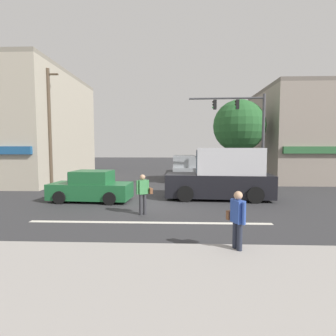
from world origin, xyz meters
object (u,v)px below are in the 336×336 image
(street_tree, at_px, (239,126))
(utility_pole_near_left, at_px, (50,127))
(sedan_crossing_rightbound, at_px, (91,187))
(pedestrian_far_side, at_px, (143,192))
(traffic_light_mast, at_px, (248,126))
(box_truck_waiting_far, at_px, (222,176))
(van_crossing_leftbound, at_px, (184,169))
(pedestrian_foreground_with_bag, at_px, (237,219))

(street_tree, height_order, utility_pole_near_left, utility_pole_near_left)
(utility_pole_near_left, xyz_separation_m, sedan_crossing_rightbound, (4.30, -4.47, -3.48))
(utility_pole_near_left, bearing_deg, pedestrian_far_side, -43.99)
(traffic_light_mast, bearing_deg, pedestrian_far_side, -131.87)
(traffic_light_mast, height_order, pedestrian_far_side, traffic_light_mast)
(traffic_light_mast, distance_m, box_truck_waiting_far, 4.83)
(pedestrian_far_side, bearing_deg, van_crossing_leftbound, 80.21)
(utility_pole_near_left, xyz_separation_m, van_crossing_leftbound, (9.30, 4.20, -3.19))
(utility_pole_near_left, relative_size, van_crossing_leftbound, 1.76)
(utility_pole_near_left, bearing_deg, pedestrian_foreground_with_bag, -47.10)
(box_truck_waiting_far, distance_m, pedestrian_far_side, 5.16)
(van_crossing_leftbound, xyz_separation_m, pedestrian_far_side, (-1.95, -11.29, -0.05))
(utility_pole_near_left, height_order, pedestrian_far_side, utility_pole_near_left)
(van_crossing_leftbound, xyz_separation_m, box_truck_waiting_far, (1.87, -7.83, 0.25))
(traffic_light_mast, relative_size, van_crossing_leftbound, 1.35)
(pedestrian_foreground_with_bag, bearing_deg, box_truck_waiting_far, 83.36)
(street_tree, height_order, traffic_light_mast, street_tree)
(traffic_light_mast, xyz_separation_m, box_truck_waiting_far, (-2.14, -3.19, -2.92))
(traffic_light_mast, xyz_separation_m, sedan_crossing_rightbound, (-9.02, -4.03, -3.46))
(street_tree, xyz_separation_m, pedestrian_foreground_with_bag, (-3.16, -13.78, -3.46))
(street_tree, bearing_deg, pedestrian_foreground_with_bag, -102.91)
(street_tree, relative_size, box_truck_waiting_far, 1.12)
(sedan_crossing_rightbound, bearing_deg, pedestrian_far_side, -40.67)
(box_truck_waiting_far, bearing_deg, pedestrian_far_side, -137.83)
(street_tree, height_order, box_truck_waiting_far, street_tree)
(traffic_light_mast, height_order, van_crossing_leftbound, traffic_light_mast)
(street_tree, height_order, sedan_crossing_rightbound, street_tree)
(sedan_crossing_rightbound, bearing_deg, pedestrian_foreground_with_bag, -47.76)
(street_tree, bearing_deg, pedestrian_far_side, -121.97)
(sedan_crossing_rightbound, bearing_deg, van_crossing_leftbound, 60.01)
(utility_pole_near_left, relative_size, pedestrian_far_side, 4.84)
(traffic_light_mast, bearing_deg, utility_pole_near_left, 178.10)
(sedan_crossing_rightbound, bearing_deg, utility_pole_near_left, 133.86)
(sedan_crossing_rightbound, xyz_separation_m, pedestrian_foreground_with_bag, (6.01, -6.61, 0.24))
(sedan_crossing_rightbound, height_order, pedestrian_foreground_with_bag, pedestrian_foreground_with_bag)
(van_crossing_leftbound, bearing_deg, sedan_crossing_rightbound, -119.99)
(utility_pole_near_left, bearing_deg, traffic_light_mast, -1.90)
(box_truck_waiting_far, bearing_deg, utility_pole_near_left, 161.97)
(pedestrian_foreground_with_bag, bearing_deg, street_tree, 77.09)
(pedestrian_foreground_with_bag, height_order, pedestrian_far_side, same)
(pedestrian_foreground_with_bag, bearing_deg, utility_pole_near_left, 132.90)
(pedestrian_far_side, bearing_deg, sedan_crossing_rightbound, 139.33)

